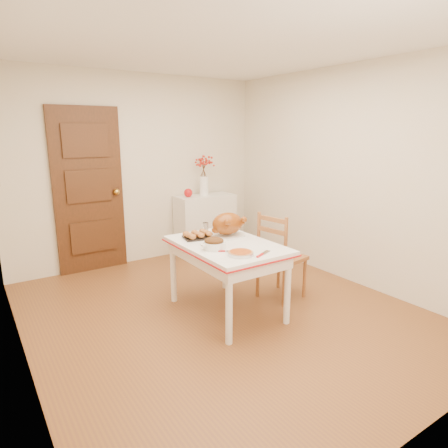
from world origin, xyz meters
TOP-DOWN VIEW (x-y plane):
  - floor at (0.00, 0.00)m, footprint 3.50×4.00m
  - ceiling at (0.00, 0.00)m, footprint 3.50×4.00m
  - wall_back at (0.00, 2.00)m, footprint 3.50×0.00m
  - wall_front at (0.00, -2.00)m, footprint 3.50×0.00m
  - wall_left at (-1.75, 0.00)m, footprint 0.00×4.00m
  - wall_right at (1.75, 0.00)m, footprint 0.00×4.00m
  - door_back at (-0.70, 1.97)m, footprint 0.85×0.06m
  - sideboard at (0.88, 1.78)m, footprint 0.86×0.38m
  - kitchen_table at (0.04, -0.02)m, footprint 0.82×1.19m
  - chair_oak at (0.74, -0.04)m, footprint 0.48×0.48m
  - berry_vase at (0.87, 1.78)m, footprint 0.29×0.29m
  - apple at (0.61, 1.78)m, footprint 0.12×0.12m
  - turkey_platter at (0.18, 0.18)m, footprint 0.39×0.31m
  - pumpkin_pie at (-0.07, -0.39)m, footprint 0.29×0.29m
  - stuffing_dish at (-0.16, -0.10)m, footprint 0.29×0.25m
  - rolls_tray at (-0.10, 0.29)m, footprint 0.31×0.27m
  - pie_server at (0.11, -0.48)m, footprint 0.23×0.15m
  - carving_knife at (-0.09, -0.25)m, footprint 0.22×0.17m
  - drinking_glass at (0.09, 0.46)m, footprint 0.06×0.06m
  - shaker_pair at (0.28, 0.40)m, footprint 0.08×0.04m

SIDE VIEW (x-z plane):
  - floor at x=0.00m, z-range 0.00..0.00m
  - kitchen_table at x=0.04m, z-range 0.00..0.71m
  - sideboard at x=0.88m, z-range 0.00..0.86m
  - chair_oak at x=0.74m, z-range 0.00..0.94m
  - pie_server at x=0.11m, z-range 0.71..0.72m
  - carving_knife at x=-0.09m, z-range 0.71..0.72m
  - pumpkin_pie at x=-0.07m, z-range 0.71..0.76m
  - rolls_tray at x=-0.10m, z-range 0.71..0.78m
  - shaker_pair at x=0.28m, z-range 0.71..0.79m
  - stuffing_dish at x=-0.16m, z-range 0.71..0.81m
  - drinking_glass at x=0.09m, z-range 0.71..0.81m
  - turkey_platter at x=0.18m, z-range 0.71..0.96m
  - apple at x=0.61m, z-range 0.86..0.98m
  - door_back at x=-0.70m, z-range 0.00..2.06m
  - berry_vase at x=0.87m, z-range 0.86..1.42m
  - wall_back at x=0.00m, z-range 0.00..2.50m
  - wall_front at x=0.00m, z-range 0.00..2.50m
  - wall_left at x=-1.75m, z-range 0.00..2.50m
  - wall_right at x=1.75m, z-range 0.00..2.50m
  - ceiling at x=0.00m, z-range 2.50..2.50m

